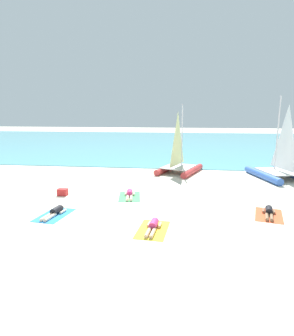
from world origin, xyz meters
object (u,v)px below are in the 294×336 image
object	(u,v)px
towel_rightmost	(269,215)
sunbather_center_right	(153,226)
towel_center_right	(153,230)
towel_center_left	(130,197)
sailboat_blue	(279,167)
sunbather_leftmost	(55,212)
sunbather_rightmost	(269,212)
sailboat_red	(179,163)
sunbather_center_left	(130,194)
towel_leftmost	(54,215)
cooler_box	(63,192)

from	to	relation	value
towel_rightmost	sunbather_center_right	bearing A→B (deg)	-156.05
towel_center_right	sunbather_center_right	size ratio (longest dim) A/B	1.21
towel_center_left	sunbather_center_right	distance (m)	4.42
sailboat_blue	sunbather_leftmost	size ratio (longest dim) A/B	3.48
towel_center_left	towel_rightmost	size ratio (longest dim) A/B	1.00
sunbather_leftmost	towel_center_left	bearing A→B (deg)	55.46
sunbather_rightmost	towel_center_right	bearing A→B (deg)	-140.98
sailboat_red	sailboat_blue	size ratio (longest dim) A/B	0.91
sunbather_center_left	towel_rightmost	bearing A→B (deg)	-26.34
sailboat_red	towel_center_left	distance (m)	6.97
sailboat_blue	sunbather_center_left	size ratio (longest dim) A/B	3.48
sailboat_blue	towel_leftmost	size ratio (longest dim) A/B	2.87
sailboat_red	sunbather_center_right	bearing A→B (deg)	-74.70
towel_leftmost	sunbather_rightmost	world-z (taller)	sunbather_rightmost
sunbather_leftmost	towel_center_right	world-z (taller)	sunbather_leftmost
cooler_box	sailboat_red	bearing A→B (deg)	47.68
sailboat_blue	towel_center_left	xyz separation A→B (m)	(-9.14, -5.45, -0.81)
towel_leftmost	towel_rightmost	distance (m)	9.32
towel_center_right	sunbather_rightmost	xyz separation A→B (m)	(4.85, 2.27, 0.13)
sailboat_blue	towel_rightmost	bearing A→B (deg)	-124.39
sailboat_blue	towel_center_right	distance (m)	12.18
towel_center_right	sunbather_rightmost	bearing A→B (deg)	25.14
towel_center_left	sailboat_blue	bearing A→B (deg)	30.81
towel_center_left	cooler_box	xyz separation A→B (m)	(-3.62, -0.19, 0.17)
towel_leftmost	sunbather_center_left	size ratio (longest dim) A/B	1.21
towel_center_left	sunbather_rightmost	xyz separation A→B (m)	(6.53, -1.87, 0.13)
towel_center_left	sunbather_leftmost	bearing A→B (deg)	-131.60
towel_center_right	towel_rightmost	xyz separation A→B (m)	(4.83, 2.21, 0.00)
towel_center_right	sunbather_leftmost	bearing A→B (deg)	166.21
towel_rightmost	towel_leftmost	bearing A→B (deg)	-172.63
sailboat_blue	towel_center_right	bearing A→B (deg)	-142.66
towel_leftmost	sunbather_center_right	size ratio (longest dim) A/B	1.21
sunbather_center_left	towel_rightmost	world-z (taller)	sunbather_center_left
towel_leftmost	towel_rightmost	world-z (taller)	same
sailboat_blue	sunbather_rightmost	distance (m)	7.80
towel_rightmost	cooler_box	world-z (taller)	cooler_box
sailboat_red	towel_rightmost	size ratio (longest dim) A/B	2.62
towel_center_left	sunbather_rightmost	distance (m)	6.80
sunbather_leftmost	towel_rightmost	distance (m)	9.31
cooler_box	towel_rightmost	bearing A→B (deg)	-9.75
towel_rightmost	sunbather_rightmost	bearing A→B (deg)	76.13
sunbather_center_left	towel_center_right	xyz separation A→B (m)	(1.70, -4.21, -0.13)
sailboat_red	towel_center_left	world-z (taller)	sailboat_red
sunbather_center_right	cooler_box	bearing A→B (deg)	148.43
sailboat_red	towel_leftmost	size ratio (longest dim) A/B	2.62
sunbather_center_right	cooler_box	world-z (taller)	cooler_box
sailboat_red	towel_center_right	bearing A→B (deg)	-74.70
towel_leftmost	sunbather_center_left	xyz separation A→B (m)	(2.72, 3.19, 0.13)
sunbather_leftmost	sunbather_center_left	distance (m)	4.14
sailboat_red	towel_leftmost	distance (m)	10.94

